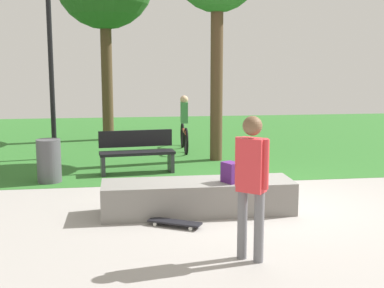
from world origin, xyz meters
name	(u,v)px	position (x,y,z in m)	size (l,w,h in m)	color
ground_plane	(258,205)	(0.00, 0.00, 0.00)	(28.00, 28.00, 0.00)	#9E9993
grass_lawn	(193,137)	(0.00, 7.80, 0.00)	(26.60, 12.39, 0.01)	#2D6B28
concrete_ledge	(198,197)	(-1.08, -0.32, 0.26)	(3.03, 0.83, 0.52)	gray
backpack_on_ledge	(231,172)	(-0.59, -0.48, 0.68)	(0.28, 0.20, 0.32)	#4C1E66
skater_performing_trick	(251,177)	(-0.75, -2.34, 1.04)	(0.37, 0.36, 1.76)	slate
skateboard_by_ledge	(175,222)	(-1.52, -0.96, 0.06)	(0.80, 0.57, 0.08)	black
park_bench_near_path	(137,151)	(-1.95, 2.79, 0.48)	(1.64, 0.63, 0.91)	black
lamp_post	(50,36)	(-3.92, 4.70, 2.99)	(0.28, 0.28, 5.02)	black
trash_bin	(49,161)	(-3.71, 2.16, 0.43)	(0.48, 0.48, 0.86)	#4C4C51
cyclist_on_bicycle	(184,127)	(-0.59, 5.45, 0.63)	(0.22, 1.82, 1.52)	black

